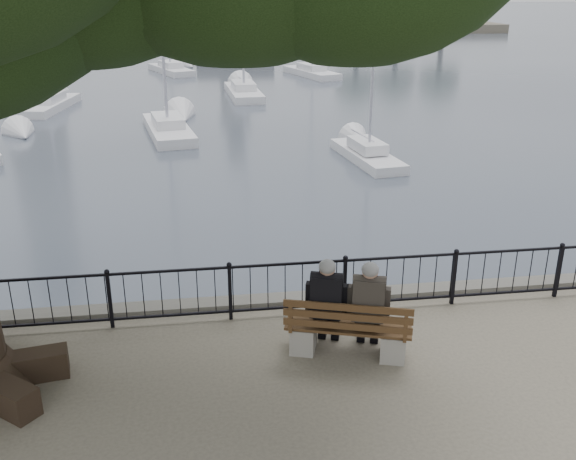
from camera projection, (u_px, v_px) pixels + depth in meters
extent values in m
cube|color=#504D48|center=(284.00, 326.00, 11.90)|extent=(200.00, 0.40, 1.20)
plane|color=#353D49|center=(201.00, 23.00, 104.32)|extent=(260.00, 260.00, 0.00)
cube|color=black|center=(288.00, 264.00, 10.90)|extent=(22.00, 0.04, 0.04)
cube|color=black|center=(288.00, 307.00, 11.20)|extent=(22.00, 0.04, 0.04)
cube|color=gray|center=(303.00, 337.00, 10.13)|extent=(0.51, 0.58, 0.44)
cube|color=gray|center=(393.00, 345.00, 9.91)|extent=(0.51, 0.58, 0.44)
cube|color=#3A2513|center=(348.00, 326.00, 9.92)|extent=(2.01, 1.10, 0.04)
cube|color=#3A2513|center=(347.00, 317.00, 9.54)|extent=(1.86, 0.63, 0.43)
cube|color=black|center=(327.00, 317.00, 9.94)|extent=(0.47, 0.43, 0.26)
cube|color=black|center=(326.00, 297.00, 9.68)|extent=(0.53, 0.39, 0.65)
sphere|color=#A47962|center=(327.00, 268.00, 9.56)|extent=(0.25, 0.25, 0.25)
ellipsoid|color=slate|center=(327.00, 267.00, 9.52)|extent=(0.26, 0.26, 0.22)
cube|color=black|center=(328.00, 328.00, 10.36)|extent=(0.47, 0.56, 0.48)
cube|color=black|center=(368.00, 320.00, 9.84)|extent=(0.47, 0.43, 0.26)
cube|color=black|center=(369.00, 300.00, 9.58)|extent=(0.53, 0.39, 0.65)
sphere|color=#A47962|center=(370.00, 271.00, 9.46)|extent=(0.25, 0.25, 0.25)
ellipsoid|color=slate|center=(370.00, 270.00, 9.42)|extent=(0.26, 0.26, 0.22)
cube|color=black|center=(368.00, 331.00, 10.26)|extent=(0.47, 0.56, 0.48)
cube|color=#504D48|center=(25.00, 44.00, 63.90)|extent=(10.12, 10.12, 1.40)
cube|color=#504D48|center=(233.00, 53.00, 55.48)|extent=(6.39, 6.39, 1.40)
cube|color=gray|center=(232.00, 22.00, 54.52)|extent=(2.34, 2.77, 4.26)
cube|color=silver|center=(169.00, 132.00, 28.90)|extent=(2.63, 6.23, 0.67)
cube|color=silver|center=(168.00, 121.00, 28.72)|extent=(1.61, 2.63, 0.50)
cube|color=silver|center=(367.00, 158.00, 24.70)|extent=(1.95, 4.87, 0.53)
cube|color=silver|center=(367.00, 145.00, 24.52)|extent=(1.22, 2.04, 0.39)
cylinder|color=#B7B7C6|center=(375.00, 27.00, 22.71)|extent=(0.11, 0.11, 9.07)
cube|color=silver|center=(50.00, 107.00, 34.55)|extent=(2.46, 5.87, 0.63)
cube|color=silver|center=(49.00, 98.00, 34.37)|extent=(1.51, 2.47, 0.47)
cube|color=silver|center=(244.00, 94.00, 38.49)|extent=(2.02, 6.21, 0.68)
cube|color=silver|center=(243.00, 86.00, 38.31)|extent=(1.38, 2.56, 0.51)
cube|color=silver|center=(311.00, 74.00, 46.72)|extent=(3.48, 6.33, 0.68)
cube|color=silver|center=(311.00, 67.00, 46.53)|extent=(1.94, 2.75, 0.51)
cube|color=silver|center=(171.00, 71.00, 48.27)|extent=(3.68, 6.14, 0.66)
cube|color=silver|center=(170.00, 65.00, 48.09)|extent=(2.00, 2.69, 0.50)
cube|color=#575246|center=(390.00, 28.00, 86.23)|extent=(30.00, 8.00, 1.20)
cylinder|color=black|center=(358.00, 10.00, 82.81)|extent=(0.70, 0.70, 4.00)
cylinder|color=black|center=(398.00, 9.00, 85.45)|extent=(0.70, 0.70, 4.00)
cylinder|color=black|center=(444.00, 9.00, 85.32)|extent=(0.70, 0.70, 4.00)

